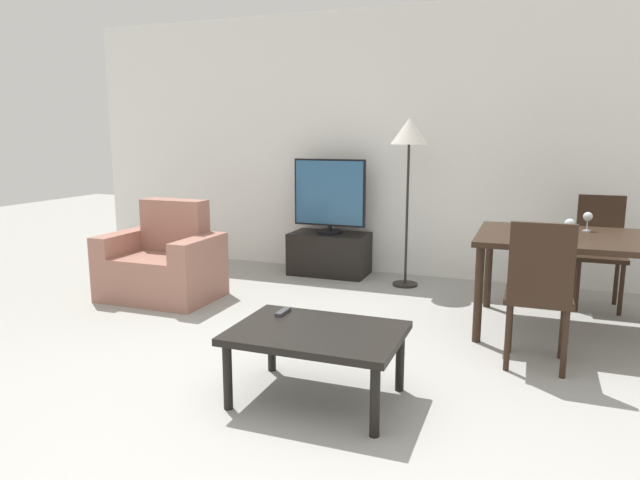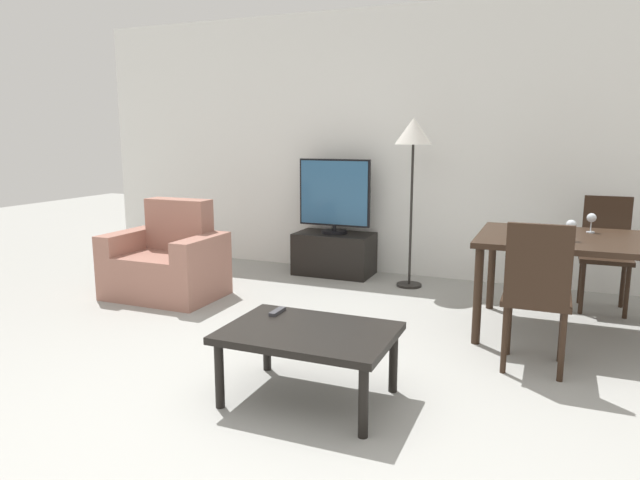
% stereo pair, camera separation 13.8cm
% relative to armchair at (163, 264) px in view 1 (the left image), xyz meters
% --- Properties ---
extents(ground_plane, '(18.00, 18.00, 0.00)m').
position_rel_armchair_xyz_m(ground_plane, '(1.88, -1.91, -0.30)').
color(ground_plane, '#9E9E99').
extents(wall_back, '(7.51, 0.06, 2.70)m').
position_rel_armchair_xyz_m(wall_back, '(1.88, 1.64, 1.05)').
color(wall_back, white).
rests_on(wall_back, ground_plane).
extents(armchair, '(0.98, 0.68, 0.86)m').
position_rel_armchair_xyz_m(armchair, '(0.00, 0.00, 0.00)').
color(armchair, '#9E6B5B').
rests_on(armchair, ground_plane).
extents(tv_stand, '(0.80, 0.46, 0.44)m').
position_rel_armchair_xyz_m(tv_stand, '(1.10, 1.34, -0.08)').
color(tv_stand, black).
rests_on(tv_stand, ground_plane).
extents(tv, '(0.76, 0.27, 0.77)m').
position_rel_armchair_xyz_m(tv, '(1.10, 1.34, 0.52)').
color(tv, black).
rests_on(tv, tv_stand).
extents(coffee_table, '(0.92, 0.65, 0.40)m').
position_rel_armchair_xyz_m(coffee_table, '(2.01, -1.41, 0.06)').
color(coffee_table, black).
rests_on(coffee_table, ground_plane).
extents(dining_table, '(1.37, 1.01, 0.73)m').
position_rel_armchair_xyz_m(dining_table, '(3.37, 0.27, 0.35)').
color(dining_table, black).
rests_on(dining_table, ground_plane).
extents(dining_chair_near, '(0.40, 0.40, 0.94)m').
position_rel_armchair_xyz_m(dining_chair_near, '(3.13, -0.55, 0.22)').
color(dining_chair_near, black).
rests_on(dining_chair_near, ground_plane).
extents(dining_chair_far, '(0.40, 0.40, 0.94)m').
position_rel_armchair_xyz_m(dining_chair_far, '(3.61, 1.09, 0.22)').
color(dining_chair_far, black).
rests_on(dining_chair_far, ground_plane).
extents(floor_lamp, '(0.34, 0.34, 1.60)m').
position_rel_armchair_xyz_m(floor_lamp, '(1.95, 1.16, 1.09)').
color(floor_lamp, black).
rests_on(floor_lamp, ground_plane).
extents(remote_primary, '(0.04, 0.15, 0.02)m').
position_rel_armchair_xyz_m(remote_primary, '(1.72, -1.22, 0.11)').
color(remote_primary, '#38383D').
rests_on(remote_primary, coffee_table).
extents(wine_glass_left, '(0.07, 0.07, 0.15)m').
position_rel_armchair_xyz_m(wine_glass_left, '(3.31, 0.10, 0.53)').
color(wine_glass_left, silver).
rests_on(wine_glass_left, dining_table).
extents(wine_glass_center, '(0.07, 0.07, 0.15)m').
position_rel_armchair_xyz_m(wine_glass_center, '(3.46, 0.52, 0.53)').
color(wine_glass_center, silver).
rests_on(wine_glass_center, dining_table).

